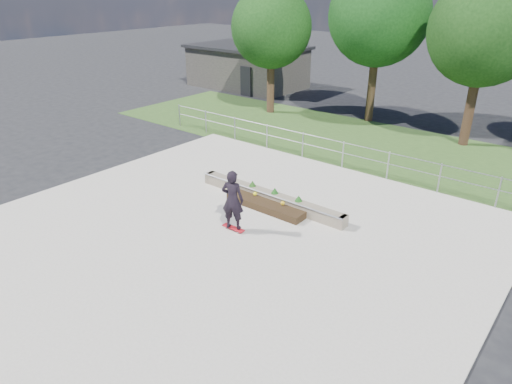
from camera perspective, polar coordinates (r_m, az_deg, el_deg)
ground at (r=14.06m, az=-4.51°, el=-5.85°), size 120.00×120.00×0.00m
grass_verge at (r=22.58m, az=15.01°, el=5.41°), size 30.00×8.00×0.02m
concrete_slab at (r=14.04m, az=-4.51°, el=-5.74°), size 15.00×15.00×0.06m
fence at (r=19.34m, az=10.83°, el=5.01°), size 20.06×0.06×1.20m
building at (r=35.33m, az=-1.10°, el=15.46°), size 8.40×5.40×3.00m
tree_far_left at (r=27.33m, az=1.93°, el=19.84°), size 4.55×4.55×7.15m
tree_mid_left at (r=26.15m, az=15.14°, el=20.52°), size 5.25×5.25×8.25m
tree_mid_right at (r=23.42m, az=26.73°, el=17.55°), size 4.90×4.90×7.70m
grind_ledge at (r=16.04m, az=1.72°, el=-0.67°), size 6.00×0.44×0.43m
planter_bed at (r=15.83m, az=1.90°, el=-1.11°), size 3.00×1.20×0.61m
skateboarder at (r=13.92m, az=-2.94°, el=-1.02°), size 0.82×0.68×2.00m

